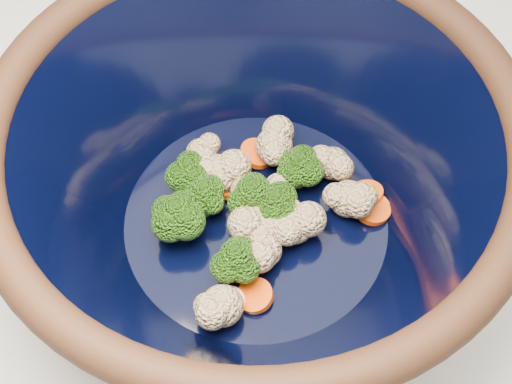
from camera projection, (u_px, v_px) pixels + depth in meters
The scene contains 3 objects.
counter at pixel (295, 333), 1.06m from camera, with size 1.20×1.20×0.90m, color white.
mixing_bowl at pixel (256, 180), 0.55m from camera, with size 0.48×0.48×0.18m.
vegetable_pile at pixel (251, 204), 0.58m from camera, with size 0.18×0.19×0.05m.
Camera 1 is at (0.19, -0.37, 1.45)m, focal length 50.00 mm.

